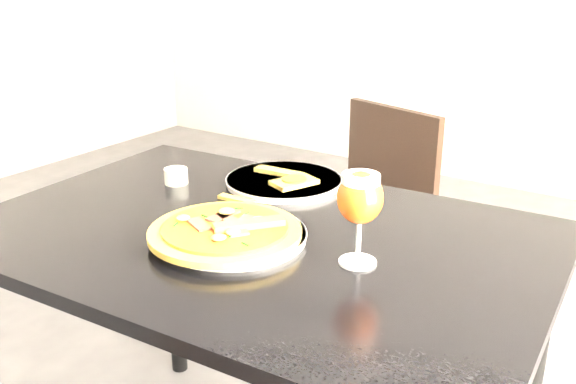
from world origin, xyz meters
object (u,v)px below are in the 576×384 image
Objects in this scene: pizza at (226,230)px; beer_glass at (360,198)px; dining_table at (256,269)px; chair_far at (365,226)px.

beer_glass reaches higher than pizza.
chair_far is (-0.12, 0.75, -0.20)m from dining_table.
pizza is at bearing -66.52° from chair_far.
pizza is 1.71× the size of beer_glass.
pizza is at bearing -166.48° from beer_glass.
dining_table is 0.78m from chair_far.
chair_far is at bearing 115.62° from beer_glass.
dining_table is at bearing 176.29° from beer_glass.
pizza is 0.29m from beer_glass.
dining_table is 6.90× the size of beer_glass.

